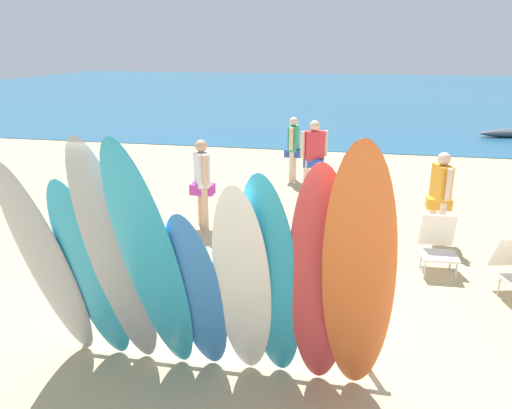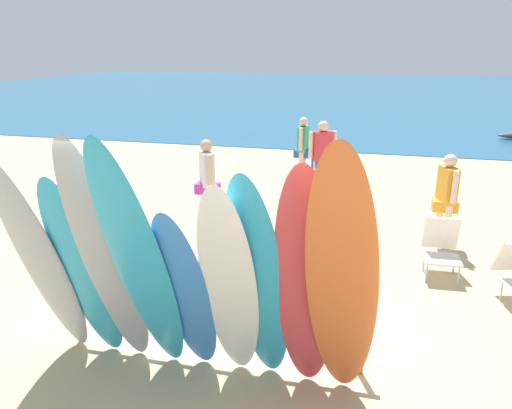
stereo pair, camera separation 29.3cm
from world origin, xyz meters
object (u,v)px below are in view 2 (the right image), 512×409
surfboard_grey_0 (43,264)px  surfboard_orange_8 (342,290)px  surfboard_red_7 (306,289)px  surfboard_teal_1 (84,274)px  beachgoer_near_rack (322,153)px  surfboard_teal_6 (258,287)px  surfboard_white_5 (230,291)px  surfboard_teal_3 (141,269)px  beach_chair_blue (441,246)px  beachgoer_strolling (207,177)px  surfboard_grey_2 (107,262)px  surfboard_blue_4 (186,297)px  surfboard_rack (211,305)px  beachgoer_by_water (303,145)px  beachgoer_midbeach (446,194)px

surfboard_grey_0 → surfboard_orange_8: surfboard_orange_8 is taller
surfboard_red_7 → surfboard_orange_8: 0.38m
surfboard_teal_1 → beachgoer_near_rack: size_ratio=1.39×
surfboard_orange_8 → surfboard_teal_6: bearing=166.8°
surfboard_orange_8 → beachgoer_near_rack: bearing=101.0°
surfboard_white_5 → surfboard_orange_8: (0.98, -0.16, 0.22)m
surfboard_white_5 → surfboard_red_7: surfboard_red_7 is taller
surfboard_teal_3 → beach_chair_blue: (2.92, 3.44, -0.87)m
beachgoer_strolling → beach_chair_blue: 4.08m
surfboard_teal_1 → surfboard_grey_2: size_ratio=0.84×
surfboard_white_5 → surfboard_orange_8: bearing=-13.0°
surfboard_teal_6 → beach_chair_blue: (1.91, 3.23, -0.72)m
surfboard_blue_4 → surfboard_white_5: surfboard_white_5 is taller
surfboard_teal_1 → surfboard_teal_6: 1.73m
surfboard_rack → beachgoer_by_water: (-0.16, 7.17, 0.33)m
surfboard_grey_2 → beachgoer_midbeach: 5.67m
beachgoer_near_rack → beachgoer_by_water: bearing=-88.2°
surfboard_red_7 → surfboard_orange_8: bearing=-30.0°
surfboard_teal_1 → surfboard_white_5: surfboard_white_5 is taller
surfboard_rack → beachgoer_midbeach: (2.71, 3.78, 0.32)m
surfboard_rack → surfboard_grey_2: surfboard_grey_2 is taller
surfboard_red_7 → beachgoer_near_rack: surfboard_red_7 is taller
surfboard_blue_4 → surfboard_red_7: 1.13m
surfboard_teal_6 → beachgoer_near_rack: (-0.24, 6.71, -0.21)m
surfboard_teal_1 → surfboard_grey_2: bearing=-15.9°
surfboard_rack → beachgoer_midbeach: size_ratio=2.13×
surfboard_teal_1 → surfboard_teal_3: surfboard_teal_3 is taller
surfboard_teal_6 → surfboard_red_7: surfboard_red_7 is taller
surfboard_white_5 → surfboard_orange_8: surfboard_orange_8 is taller
surfboard_grey_0 → surfboard_teal_6: 2.15m
surfboard_white_5 → surfboard_red_7: 0.68m
surfboard_teal_1 → surfboard_white_5: bearing=-0.4°
surfboard_teal_3 → beachgoer_near_rack: (0.78, 6.92, -0.36)m
surfboard_grey_0 → surfboard_white_5: (1.90, -0.00, -0.04)m
surfboard_orange_8 → beachgoer_near_rack: surfboard_orange_8 is taller
surfboard_rack → surfboard_white_5: surfboard_white_5 is taller
beach_chair_blue → beachgoer_midbeach: bearing=81.0°
surfboard_grey_0 → surfboard_grey_2: size_ratio=0.90×
surfboard_teal_3 → beachgoer_strolling: size_ratio=1.76×
surfboard_teal_3 → surfboard_teal_6: surfboard_teal_3 is taller
surfboard_red_7 → surfboard_teal_1: bearing=178.7°
surfboard_grey_2 → beachgoer_midbeach: surfboard_grey_2 is taller
surfboard_red_7 → beachgoer_midbeach: (1.62, 4.42, -0.33)m
surfboard_blue_4 → surfboard_teal_1: bearing=179.8°
surfboard_rack → surfboard_blue_4: size_ratio=1.56×
surfboard_orange_8 → beachgoer_strolling: 5.29m
surfboard_white_5 → beachgoer_near_rack: bearing=86.0°
surfboard_red_7 → beach_chair_blue: size_ratio=3.02×
beachgoer_strolling → beachgoer_near_rack: bearing=-67.0°
surfboard_red_7 → beachgoer_near_rack: bearing=95.1°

